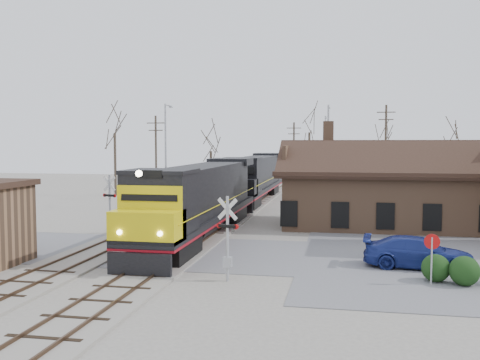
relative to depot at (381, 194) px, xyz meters
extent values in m
plane|color=#9E998F|center=(-11.99, -12.00, -2.41)|extent=(140.00, 140.00, 0.00)
cube|color=slate|center=(-11.99, -12.00, -2.39)|extent=(60.00, 9.00, 0.03)
cube|color=#9E998F|center=(-11.99, 3.00, -2.35)|extent=(3.40, 90.00, 0.12)
cube|color=#473323|center=(-12.71, 3.00, -2.24)|extent=(0.08, 90.00, 0.14)
cube|color=#473323|center=(-11.27, 3.00, -2.24)|extent=(0.08, 90.00, 0.14)
cube|color=#9E998F|center=(-16.49, 3.00, -2.35)|extent=(3.40, 90.00, 0.12)
cube|color=#473323|center=(-17.21, 3.00, -2.24)|extent=(0.08, 90.00, 0.14)
cube|color=#473323|center=(-15.77, 3.00, -2.24)|extent=(0.08, 90.00, 0.14)
cube|color=#8B6347|center=(0.01, 0.00, -0.41)|extent=(14.00, 8.00, 4.00)
cube|color=black|center=(0.01, 0.00, 1.69)|extent=(15.20, 9.20, 0.30)
cube|color=black|center=(0.01, -2.30, 2.69)|extent=(15.00, 4.71, 2.66)
cube|color=black|center=(0.01, 2.30, 2.69)|extent=(15.00, 4.71, 2.66)
cube|color=#8B6347|center=(-3.99, 1.50, 4.39)|extent=(0.80, 0.80, 2.20)
cube|color=black|center=(-11.99, -14.01, -1.80)|extent=(2.74, 4.38, 1.10)
cube|color=black|center=(-11.99, 0.24, -1.80)|extent=(2.74, 4.38, 1.10)
cube|color=black|center=(-11.99, -6.88, -0.93)|extent=(3.29, 21.92, 0.38)
cube|color=maroon|center=(-11.99, -6.88, -1.17)|extent=(3.31, 21.92, 0.13)
cube|color=black|center=(-11.99, -5.51, 0.77)|extent=(2.85, 15.89, 3.07)
cube|color=black|center=(-11.99, -14.99, 0.77)|extent=(3.29, 3.07, 3.07)
cube|color=yellow|center=(-11.99, -16.86, -0.16)|extent=(3.29, 1.97, 1.53)
cube|color=black|center=(-11.99, -17.94, -1.80)|extent=(3.07, 0.25, 1.10)
cylinder|color=#FFF2CC|center=(-11.99, -17.86, 2.42)|extent=(0.31, 0.10, 0.31)
cube|color=black|center=(-11.99, 8.41, -1.80)|extent=(2.74, 4.38, 1.10)
cube|color=black|center=(-11.99, 22.66, -1.80)|extent=(2.74, 4.38, 1.10)
cube|color=black|center=(-11.99, 15.54, -0.93)|extent=(3.29, 21.92, 0.38)
cube|color=maroon|center=(-11.99, 15.54, -1.17)|extent=(3.31, 21.92, 0.13)
cube|color=black|center=(-11.99, 16.91, 0.77)|extent=(2.85, 15.89, 3.07)
cube|color=black|center=(-11.99, 7.43, 0.77)|extent=(3.29, 3.07, 3.07)
cube|color=black|center=(-11.99, 5.56, -0.16)|extent=(3.29, 1.97, 1.53)
cube|color=black|center=(-11.99, 4.48, -1.80)|extent=(3.07, 0.25, 1.10)
cylinder|color=#A5A8AD|center=(-7.88, -17.72, -0.48)|extent=(0.13, 0.13, 3.84)
cube|color=silver|center=(-7.88, -17.72, 0.86)|extent=(0.98, 0.31, 1.01)
cube|color=silver|center=(-7.88, -17.72, 0.86)|extent=(0.98, 0.31, 1.01)
cube|color=black|center=(-7.88, -17.72, 0.09)|extent=(0.87, 0.38, 0.14)
cylinder|color=#B20C0C|center=(-8.30, -17.60, 0.09)|extent=(0.24, 0.14, 0.23)
cylinder|color=#B20C0C|center=(-7.46, -17.84, 0.09)|extent=(0.24, 0.14, 0.23)
cube|color=#A5A8AD|center=(-7.88, -17.72, -1.54)|extent=(0.38, 0.29, 0.48)
cylinder|color=#A5A8AD|center=(-18.53, -6.80, -0.39)|extent=(0.14, 0.14, 4.03)
cube|color=silver|center=(-18.53, -6.80, 1.02)|extent=(1.02, 0.36, 1.05)
cube|color=silver|center=(-18.53, -6.80, 1.02)|extent=(1.02, 0.36, 1.05)
cube|color=black|center=(-18.53, -6.80, 0.21)|extent=(0.91, 0.42, 0.15)
cylinder|color=#B20C0C|center=(-18.10, -6.94, 0.21)|extent=(0.25, 0.15, 0.24)
cylinder|color=#B20C0C|center=(-18.96, -6.67, 0.21)|extent=(0.25, 0.15, 0.24)
cube|color=#A5A8AD|center=(-18.53, -6.80, -1.50)|extent=(0.40, 0.30, 0.50)
cylinder|color=#A5A8AD|center=(1.02, -16.71, -1.35)|extent=(0.08, 0.08, 2.12)
cylinder|color=#B20C0C|center=(1.02, -16.71, -0.48)|extent=(0.67, 0.12, 0.67)
imported|color=navy|center=(0.91, -13.46, -1.63)|extent=(5.52, 2.61, 1.55)
sphere|color=black|center=(1.30, -16.10, -1.78)|extent=(1.25, 1.25, 1.25)
sphere|color=black|center=(2.41, -16.56, -1.75)|extent=(1.31, 1.31, 1.31)
cylinder|color=#A5A8AD|center=(-19.27, 7.24, 2.53)|extent=(0.18, 0.18, 9.87)
cylinder|color=#A5A8AD|center=(-19.27, 8.14, 7.36)|extent=(0.12, 1.80, 0.12)
cube|color=#A5A8AD|center=(-19.27, 8.94, 7.26)|extent=(0.25, 0.50, 0.12)
cylinder|color=#A5A8AD|center=(-4.22, 8.98, 2.44)|extent=(0.18, 0.18, 9.70)
cylinder|color=#A5A8AD|center=(-4.22, 9.88, 7.19)|extent=(0.12, 1.80, 0.12)
cube|color=#A5A8AD|center=(-4.22, 10.68, 7.09)|extent=(0.25, 0.50, 0.12)
cylinder|color=#A5A8AD|center=(-4.93, 23.16, 2.29)|extent=(0.18, 0.18, 9.40)
cylinder|color=#A5A8AD|center=(-4.93, 24.06, 6.89)|extent=(0.12, 1.80, 0.12)
cube|color=#A5A8AD|center=(-4.93, 24.86, 6.79)|extent=(0.25, 0.50, 0.12)
cylinder|color=#382D23|center=(-23.03, 15.00, 2.18)|extent=(0.24, 0.24, 9.18)
cube|color=#382D23|center=(-23.03, 15.00, 5.97)|extent=(2.00, 0.10, 0.10)
cube|color=#382D23|center=(-23.03, 15.00, 5.17)|extent=(1.60, 0.10, 0.10)
cylinder|color=#382D23|center=(-9.58, 33.51, 2.12)|extent=(0.24, 0.24, 9.05)
cube|color=#382D23|center=(-9.58, 33.51, 5.85)|extent=(2.00, 0.10, 0.10)
cube|color=#382D23|center=(-9.58, 33.51, 5.05)|extent=(1.60, 0.10, 0.10)
cylinder|color=#382D23|center=(1.75, 20.08, 2.78)|extent=(0.24, 0.24, 10.37)
cube|color=#382D23|center=(1.75, 20.08, 7.16)|extent=(2.00, 0.10, 0.10)
cube|color=#382D23|center=(1.75, 20.08, 6.36)|extent=(1.60, 0.10, 0.10)
cylinder|color=#382D23|center=(-29.18, 18.01, 1.26)|extent=(0.32, 0.32, 7.34)
cylinder|color=#382D23|center=(-19.02, 23.78, 0.19)|extent=(0.32, 0.32, 5.20)
cylinder|color=#382D23|center=(-7.49, 34.20, 1.43)|extent=(0.32, 0.32, 7.66)
cylinder|color=#382D23|center=(2.26, 29.75, 0.50)|extent=(0.32, 0.32, 5.81)
cylinder|color=#382D23|center=(9.86, 26.44, 0.45)|extent=(0.32, 0.32, 5.71)
camera|label=1|loc=(-2.84, -40.87, 3.82)|focal=40.00mm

